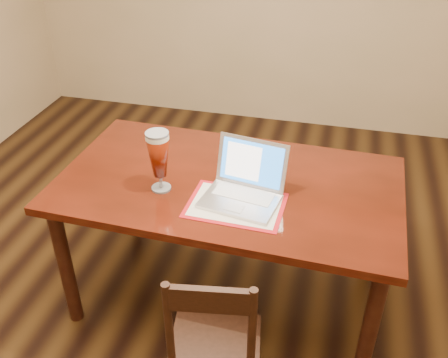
# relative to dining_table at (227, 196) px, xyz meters

# --- Properties ---
(ground) EXTENTS (5.00, 5.00, 0.00)m
(ground) POSITION_rel_dining_table_xyz_m (-0.24, -0.06, -0.74)
(ground) COLOR black
(ground) RESTS_ON ground
(dining_table) EXTENTS (1.79, 1.05, 1.15)m
(dining_table) POSITION_rel_dining_table_xyz_m (0.00, 0.00, 0.00)
(dining_table) COLOR #4B140A
(dining_table) RESTS_ON ground
(dining_chair) EXTENTS (0.45, 0.44, 0.94)m
(dining_chair) POSITION_rel_dining_table_xyz_m (0.12, -0.74, -0.30)
(dining_chair) COLOR black
(dining_chair) RESTS_ON ground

